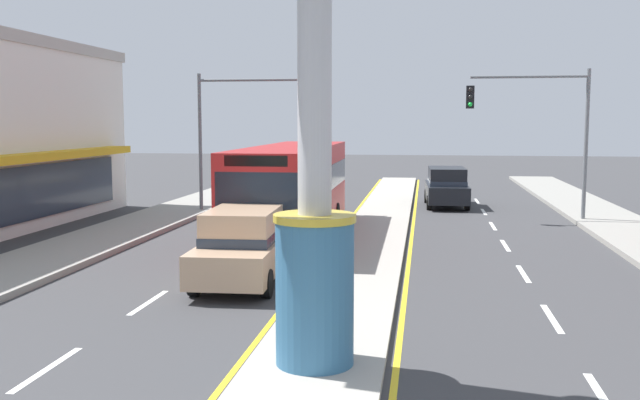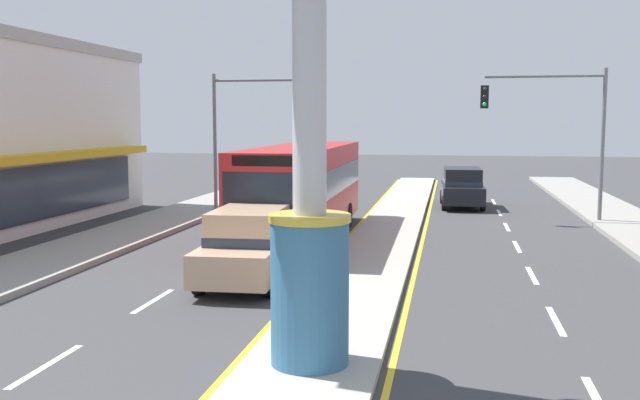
# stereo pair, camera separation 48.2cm
# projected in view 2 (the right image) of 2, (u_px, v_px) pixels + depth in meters

# --- Properties ---
(median_strip) EXTENTS (2.31, 52.00, 0.14)m
(median_strip) POSITION_uv_depth(u_px,v_px,m) (382.00, 241.00, 24.05)
(median_strip) COLOR #A39E93
(median_strip) RESTS_ON ground
(sidewalk_left) EXTENTS (2.97, 60.00, 0.18)m
(sidewalk_left) POSITION_uv_depth(u_px,v_px,m) (103.00, 241.00, 23.77)
(sidewalk_left) COLOR gray
(sidewalk_left) RESTS_ON ground
(lane_markings) EXTENTS (9.05, 52.00, 0.01)m
(lane_markings) POSITION_uv_depth(u_px,v_px,m) (378.00, 249.00, 22.74)
(lane_markings) COLOR silver
(lane_markings) RESTS_ON ground
(district_sign) EXTENTS (7.09, 1.36, 8.01)m
(district_sign) POSITION_uv_depth(u_px,v_px,m) (309.00, 124.00, 11.26)
(district_sign) COLOR #33668C
(district_sign) RESTS_ON median_strip
(traffic_light_left_side) EXTENTS (4.86, 0.46, 6.20)m
(traffic_light_left_side) POSITION_uv_depth(u_px,v_px,m) (252.00, 118.00, 31.03)
(traffic_light_left_side) COLOR slate
(traffic_light_left_side) RESTS_ON ground
(traffic_light_right_side) EXTENTS (4.86, 0.46, 6.20)m
(traffic_light_right_side) POSITION_uv_depth(u_px,v_px,m) (557.00, 118.00, 28.08)
(traffic_light_right_side) COLOR slate
(traffic_light_right_side) RESTS_ON ground
(suv_near_right_lane) EXTENTS (2.10, 4.67, 1.90)m
(suv_near_right_lane) POSITION_uv_depth(u_px,v_px,m) (462.00, 187.00, 33.76)
(suv_near_right_lane) COLOR black
(suv_near_right_lane) RESTS_ON ground
(bus_far_right_lane) EXTENTS (2.64, 11.22, 3.26)m
(bus_far_right_lane) POSITION_uv_depth(u_px,v_px,m) (304.00, 186.00, 24.63)
(bus_far_right_lane) COLOR #B21E1E
(bus_far_right_lane) RESTS_ON ground
(suv_near_left_lane) EXTENTS (2.11, 4.67, 1.90)m
(suv_near_left_lane) POSITION_uv_depth(u_px,v_px,m) (249.00, 244.00, 18.11)
(suv_near_left_lane) COLOR tan
(suv_near_left_lane) RESTS_ON ground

